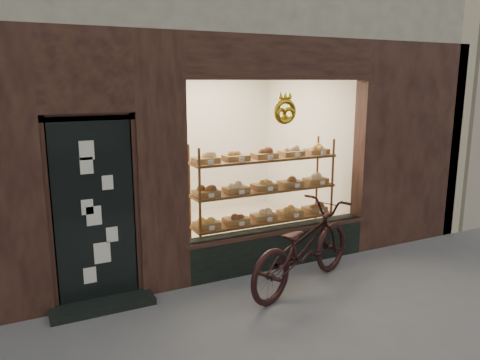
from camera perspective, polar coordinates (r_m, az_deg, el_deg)
ground at (r=4.93m, az=13.41°, el=-19.37°), size 90.00×90.00×0.00m
display_shelf at (r=6.79m, az=2.92°, el=-2.19°), size 2.20×0.45×1.70m
bicycle at (r=5.91m, az=7.67°, el=-8.05°), size 2.11×1.39×1.05m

